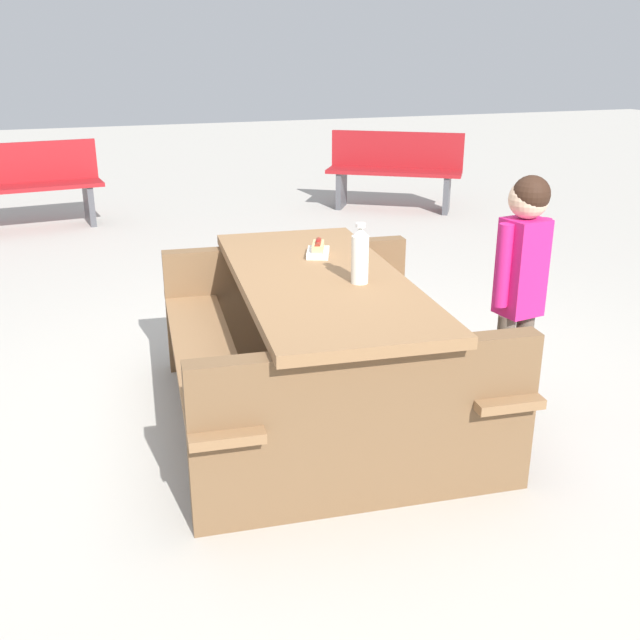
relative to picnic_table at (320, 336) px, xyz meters
name	(u,v)px	position (x,y,z in m)	size (l,w,h in m)	color
ground_plane	(320,417)	(0.00, 0.00, -0.44)	(30.00, 30.00, 0.00)	#B7B2A8
picnic_table	(320,336)	(0.00, 0.00, 0.00)	(1.93, 1.57, 0.75)	olive
soda_bottle	(360,255)	(-0.17, -0.13, 0.43)	(0.08, 0.08, 0.28)	silver
hotdog_tray	(318,250)	(0.33, -0.11, 0.34)	(0.21, 0.17, 0.08)	white
child_in_coat	(522,268)	(-0.29, -0.91, 0.33)	(0.20, 0.30, 1.22)	brown
park_bench_near	(395,169)	(4.50, -2.49, 0.00)	(1.15, 1.48, 0.85)	maroon
park_bench_mid	(24,184)	(4.86, 1.44, 0.00)	(0.56, 1.53, 0.85)	maroon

